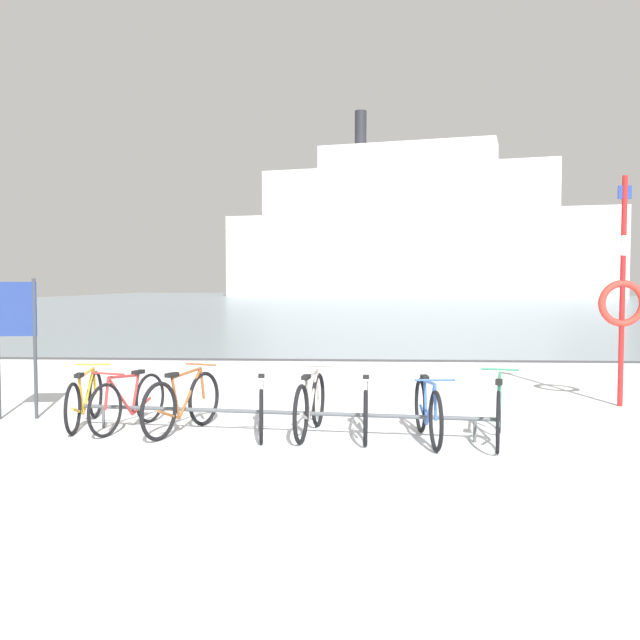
{
  "coord_description": "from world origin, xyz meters",
  "views": [
    {
      "loc": [
        1.08,
        -6.94,
        1.9
      ],
      "look_at": [
        0.44,
        4.2,
        1.3
      ],
      "focal_mm": 39.29,
      "sensor_mm": 36.0,
      "label": 1
    }
  ],
  "objects_px": {
    "bicycle_1": "(129,402)",
    "bicycle_2": "(183,403)",
    "bicycle_4": "(310,405)",
    "bicycle_5": "(366,409)",
    "info_sign": "(16,324)",
    "rescue_post": "(622,297)",
    "bicycle_3": "(261,407)",
    "ferry_ship": "(414,234)",
    "bicycle_7": "(499,411)",
    "bicycle_6": "(428,411)",
    "bicycle_0": "(85,399)"
  },
  "relations": [
    {
      "from": "bicycle_0",
      "to": "ferry_ship",
      "type": "bearing_deg",
      "value": 82.82
    },
    {
      "from": "bicycle_6",
      "to": "bicycle_7",
      "type": "bearing_deg",
      "value": -1.23
    },
    {
      "from": "bicycle_4",
      "to": "ferry_ship",
      "type": "xyz_separation_m",
      "value": [
        7.69,
        85.24,
        7.99
      ]
    },
    {
      "from": "bicycle_1",
      "to": "rescue_post",
      "type": "xyz_separation_m",
      "value": [
        6.96,
        2.12,
        1.32
      ]
    },
    {
      "from": "rescue_post",
      "to": "bicycle_6",
      "type": "bearing_deg",
      "value": -141.08
    },
    {
      "from": "bicycle_4",
      "to": "rescue_post",
      "type": "distance_m",
      "value": 5.3
    },
    {
      "from": "bicycle_5",
      "to": "ferry_ship",
      "type": "relative_size",
      "value": 0.03
    },
    {
      "from": "bicycle_6",
      "to": "bicycle_7",
      "type": "relative_size",
      "value": 0.97
    },
    {
      "from": "ferry_ship",
      "to": "bicycle_5",
      "type": "bearing_deg",
      "value": -94.69
    },
    {
      "from": "bicycle_5",
      "to": "bicycle_3",
      "type": "bearing_deg",
      "value": 177.45
    },
    {
      "from": "bicycle_1",
      "to": "bicycle_3",
      "type": "height_order",
      "value": "bicycle_1"
    },
    {
      "from": "rescue_post",
      "to": "ferry_ship",
      "type": "xyz_separation_m",
      "value": [
        3.09,
        82.96,
        6.69
      ]
    },
    {
      "from": "bicycle_1",
      "to": "bicycle_2",
      "type": "distance_m",
      "value": 0.76
    },
    {
      "from": "bicycle_1",
      "to": "ferry_ship",
      "type": "bearing_deg",
      "value": 83.26
    },
    {
      "from": "bicycle_3",
      "to": "rescue_post",
      "type": "xyz_separation_m",
      "value": [
        5.21,
        2.3,
        1.33
      ]
    },
    {
      "from": "bicycle_0",
      "to": "bicycle_4",
      "type": "distance_m",
      "value": 3.03
    },
    {
      "from": "bicycle_3",
      "to": "bicycle_5",
      "type": "height_order",
      "value": "bicycle_5"
    },
    {
      "from": "bicycle_2",
      "to": "bicycle_4",
      "type": "xyz_separation_m",
      "value": [
        1.61,
        -0.02,
        -0.0
      ]
    },
    {
      "from": "bicycle_2",
      "to": "bicycle_4",
      "type": "relative_size",
      "value": 0.94
    },
    {
      "from": "bicycle_4",
      "to": "info_sign",
      "type": "bearing_deg",
      "value": 169.45
    },
    {
      "from": "bicycle_4",
      "to": "bicycle_6",
      "type": "bearing_deg",
      "value": -11.31
    },
    {
      "from": "bicycle_1",
      "to": "rescue_post",
      "type": "bearing_deg",
      "value": 16.9
    },
    {
      "from": "bicycle_1",
      "to": "bicycle_2",
      "type": "relative_size",
      "value": 0.97
    },
    {
      "from": "bicycle_2",
      "to": "bicycle_6",
      "type": "bearing_deg",
      "value": -5.78
    },
    {
      "from": "bicycle_5",
      "to": "info_sign",
      "type": "height_order",
      "value": "info_sign"
    },
    {
      "from": "ferry_ship",
      "to": "bicycle_3",
      "type": "bearing_deg",
      "value": -95.56
    },
    {
      "from": "bicycle_4",
      "to": "bicycle_7",
      "type": "height_order",
      "value": "bicycle_7"
    },
    {
      "from": "bicycle_0",
      "to": "ferry_ship",
      "type": "relative_size",
      "value": 0.03
    },
    {
      "from": "bicycle_4",
      "to": "ferry_ship",
      "type": "distance_m",
      "value": 85.96
    },
    {
      "from": "bicycle_6",
      "to": "rescue_post",
      "type": "relative_size",
      "value": 0.48
    },
    {
      "from": "bicycle_3",
      "to": "bicycle_7",
      "type": "distance_m",
      "value": 2.88
    },
    {
      "from": "bicycle_5",
      "to": "info_sign",
      "type": "relative_size",
      "value": 0.83
    },
    {
      "from": "bicycle_4",
      "to": "rescue_post",
      "type": "bearing_deg",
      "value": 26.33
    },
    {
      "from": "bicycle_1",
      "to": "bicycle_4",
      "type": "height_order",
      "value": "bicycle_4"
    },
    {
      "from": "bicycle_3",
      "to": "rescue_post",
      "type": "distance_m",
      "value": 5.85
    },
    {
      "from": "bicycle_5",
      "to": "info_sign",
      "type": "xyz_separation_m",
      "value": [
        -4.82,
        0.85,
        0.98
      ]
    },
    {
      "from": "info_sign",
      "to": "rescue_post",
      "type": "xyz_separation_m",
      "value": [
        8.73,
        1.51,
        0.35
      ]
    },
    {
      "from": "bicycle_6",
      "to": "info_sign",
      "type": "xyz_separation_m",
      "value": [
        -5.56,
        1.05,
        0.96
      ]
    },
    {
      "from": "bicycle_1",
      "to": "bicycle_7",
      "type": "relative_size",
      "value": 0.9
    },
    {
      "from": "bicycle_7",
      "to": "bicycle_5",
      "type": "bearing_deg",
      "value": 171.74
    },
    {
      "from": "bicycle_3",
      "to": "ferry_ship",
      "type": "xyz_separation_m",
      "value": [
        8.3,
        85.26,
        8.02
      ]
    },
    {
      "from": "bicycle_2",
      "to": "rescue_post",
      "type": "distance_m",
      "value": 6.74
    },
    {
      "from": "bicycle_7",
      "to": "bicycle_3",
      "type": "bearing_deg",
      "value": 174.31
    },
    {
      "from": "bicycle_0",
      "to": "bicycle_6",
      "type": "distance_m",
      "value": 4.48
    },
    {
      "from": "bicycle_0",
      "to": "bicycle_6",
      "type": "xyz_separation_m",
      "value": [
        4.44,
        -0.64,
        0.01
      ]
    },
    {
      "from": "bicycle_1",
      "to": "bicycle_4",
      "type": "relative_size",
      "value": 0.92
    },
    {
      "from": "bicycle_6",
      "to": "ferry_ship",
      "type": "distance_m",
      "value": 86.13
    },
    {
      "from": "info_sign",
      "to": "rescue_post",
      "type": "height_order",
      "value": "rescue_post"
    },
    {
      "from": "bicycle_5",
      "to": "bicycle_7",
      "type": "distance_m",
      "value": 1.59
    },
    {
      "from": "bicycle_0",
      "to": "info_sign",
      "type": "height_order",
      "value": "info_sign"
    }
  ]
}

